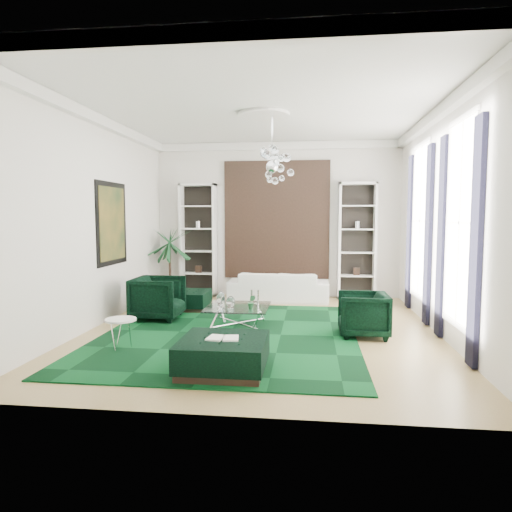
# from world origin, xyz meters

# --- Properties ---
(floor) EXTENTS (6.00, 7.00, 0.02)m
(floor) POSITION_xyz_m (0.00, 0.00, -0.01)
(floor) COLOR tan
(floor) RESTS_ON ground
(ceiling) EXTENTS (6.00, 7.00, 0.02)m
(ceiling) POSITION_xyz_m (0.00, 0.00, 3.81)
(ceiling) COLOR white
(ceiling) RESTS_ON ground
(wall_back) EXTENTS (6.00, 0.02, 3.80)m
(wall_back) POSITION_xyz_m (0.00, 3.51, 1.90)
(wall_back) COLOR silver
(wall_back) RESTS_ON ground
(wall_front) EXTENTS (6.00, 0.02, 3.80)m
(wall_front) POSITION_xyz_m (0.00, -3.51, 1.90)
(wall_front) COLOR silver
(wall_front) RESTS_ON ground
(wall_left) EXTENTS (0.02, 7.00, 3.80)m
(wall_left) POSITION_xyz_m (-3.01, 0.00, 1.90)
(wall_left) COLOR silver
(wall_left) RESTS_ON ground
(wall_right) EXTENTS (0.02, 7.00, 3.80)m
(wall_right) POSITION_xyz_m (3.01, 0.00, 1.90)
(wall_right) COLOR silver
(wall_right) RESTS_ON ground
(crown_molding) EXTENTS (6.00, 7.00, 0.18)m
(crown_molding) POSITION_xyz_m (0.00, 0.00, 3.70)
(crown_molding) COLOR white
(crown_molding) RESTS_ON ceiling
(ceiling_medallion) EXTENTS (0.90, 0.90, 0.05)m
(ceiling_medallion) POSITION_xyz_m (0.00, 0.30, 3.77)
(ceiling_medallion) COLOR white
(ceiling_medallion) RESTS_ON ceiling
(tapestry) EXTENTS (2.50, 0.06, 2.80)m
(tapestry) POSITION_xyz_m (0.00, 3.46, 1.90)
(tapestry) COLOR black
(tapestry) RESTS_ON wall_back
(shelving_left) EXTENTS (0.90, 0.38, 2.80)m
(shelving_left) POSITION_xyz_m (-1.95, 3.31, 1.40)
(shelving_left) COLOR white
(shelving_left) RESTS_ON floor
(shelving_right) EXTENTS (0.90, 0.38, 2.80)m
(shelving_right) POSITION_xyz_m (1.95, 3.31, 1.40)
(shelving_right) COLOR white
(shelving_right) RESTS_ON floor
(painting) EXTENTS (0.04, 1.30, 1.60)m
(painting) POSITION_xyz_m (-2.97, 0.60, 1.85)
(painting) COLOR black
(painting) RESTS_ON wall_left
(window_near) EXTENTS (0.03, 1.10, 2.90)m
(window_near) POSITION_xyz_m (2.99, -0.90, 1.90)
(window_near) COLOR white
(window_near) RESTS_ON wall_right
(curtain_near_a) EXTENTS (0.07, 0.30, 3.25)m
(curtain_near_a) POSITION_xyz_m (2.96, -1.68, 1.65)
(curtain_near_a) COLOR black
(curtain_near_a) RESTS_ON floor
(curtain_near_b) EXTENTS (0.07, 0.30, 3.25)m
(curtain_near_b) POSITION_xyz_m (2.96, -0.12, 1.65)
(curtain_near_b) COLOR black
(curtain_near_b) RESTS_ON floor
(window_far) EXTENTS (0.03, 1.10, 2.90)m
(window_far) POSITION_xyz_m (2.99, 1.50, 1.90)
(window_far) COLOR white
(window_far) RESTS_ON wall_right
(curtain_far_a) EXTENTS (0.07, 0.30, 3.25)m
(curtain_far_a) POSITION_xyz_m (2.96, 0.72, 1.65)
(curtain_far_a) COLOR black
(curtain_far_a) RESTS_ON floor
(curtain_far_b) EXTENTS (0.07, 0.30, 3.25)m
(curtain_far_b) POSITION_xyz_m (2.96, 2.28, 1.65)
(curtain_far_b) COLOR black
(curtain_far_b) RESTS_ON floor
(rug) EXTENTS (4.20, 5.00, 0.02)m
(rug) POSITION_xyz_m (-0.51, -0.37, 0.01)
(rug) COLOR black
(rug) RESTS_ON floor
(sofa) EXTENTS (2.33, 0.91, 0.68)m
(sofa) POSITION_xyz_m (0.10, 2.80, 0.34)
(sofa) COLOR silver
(sofa) RESTS_ON floor
(armchair_left) EXTENTS (0.92, 0.89, 0.84)m
(armchair_left) POSITION_xyz_m (-2.08, 0.58, 0.42)
(armchair_left) COLOR black
(armchair_left) RESTS_ON floor
(armchair_right) EXTENTS (0.81, 0.79, 0.74)m
(armchair_right) POSITION_xyz_m (1.71, -0.24, 0.37)
(armchair_right) COLOR black
(armchair_right) RESTS_ON floor
(coffee_table) EXTENTS (1.10, 1.10, 0.38)m
(coffee_table) POSITION_xyz_m (-0.45, 0.14, 0.19)
(coffee_table) COLOR white
(coffee_table) RESTS_ON floor
(ottoman_side) EXTENTS (0.89, 0.89, 0.39)m
(ottoman_side) POSITION_xyz_m (-1.77, 1.56, 0.20)
(ottoman_side) COLOR black
(ottoman_side) RESTS_ON floor
(ottoman_front) EXTENTS (1.09, 1.09, 0.44)m
(ottoman_front) POSITION_xyz_m (-0.26, -2.23, 0.22)
(ottoman_front) COLOR black
(ottoman_front) RESTS_ON floor
(book) EXTENTS (0.41, 0.27, 0.03)m
(book) POSITION_xyz_m (-0.26, -2.23, 0.45)
(book) COLOR white
(book) RESTS_ON ottoman_front
(side_table) EXTENTS (0.46, 0.46, 0.45)m
(side_table) POSITION_xyz_m (-1.98, -1.40, 0.22)
(side_table) COLOR white
(side_table) RESTS_ON floor
(palm) EXTENTS (1.37, 1.37, 2.19)m
(palm) POSITION_xyz_m (-2.58, 2.96, 1.09)
(palm) COLOR #184A26
(palm) RESTS_ON floor
(chandelier) EXTENTS (0.87, 0.87, 0.78)m
(chandelier) POSITION_xyz_m (0.15, 0.23, 2.85)
(chandelier) COLOR white
(chandelier) RESTS_ON ceiling
(table_plant) EXTENTS (0.14, 0.11, 0.25)m
(table_plant) POSITION_xyz_m (-0.17, -0.09, 0.51)
(table_plant) COLOR #184A26
(table_plant) RESTS_ON coffee_table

